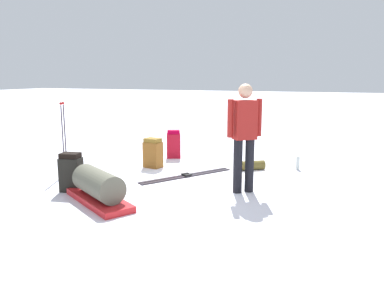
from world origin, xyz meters
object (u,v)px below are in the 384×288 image
object	(u,v)px
backpack_small_spare	(153,153)
backpack_large_dark	(71,173)
sleeping_mat_rolled	(251,165)
thermos_bottle	(298,163)
skier_standing	(244,132)
gear_sled	(98,188)
ski_poles_planted_near	(64,135)
backpack_bright	(174,144)
ski_pair_near	(187,176)

from	to	relation	value
backpack_small_spare	backpack_large_dark	bearing A→B (deg)	-14.02
sleeping_mat_rolled	thermos_bottle	size ratio (longest dim) A/B	2.12
sleeping_mat_rolled	skier_standing	bearing A→B (deg)	7.93
gear_sled	thermos_bottle	bearing A→B (deg)	141.40
skier_standing	ski_poles_planted_near	bearing A→B (deg)	-87.72
ski_poles_planted_near	backpack_small_spare	bearing A→B (deg)	130.43
backpack_bright	ski_poles_planted_near	distance (m)	2.47
backpack_bright	sleeping_mat_rolled	size ratio (longest dim) A/B	1.14
backpack_large_dark	thermos_bottle	bearing A→B (deg)	130.88
backpack_large_dark	sleeping_mat_rolled	bearing A→B (deg)	135.57
skier_standing	sleeping_mat_rolled	xyz separation A→B (m)	(-1.45, -0.20, -0.86)
skier_standing	thermos_bottle	world-z (taller)	skier_standing
thermos_bottle	ski_poles_planted_near	bearing A→B (deg)	-63.96
backpack_large_dark	backpack_bright	bearing A→B (deg)	170.34
ski_pair_near	backpack_bright	distance (m)	1.66
ski_pair_near	skier_standing	bearing A→B (deg)	65.34
backpack_small_spare	skier_standing	bearing A→B (deg)	65.48
sleeping_mat_rolled	thermos_bottle	distance (m)	0.93
backpack_small_spare	sleeping_mat_rolled	distance (m)	1.96
gear_sled	backpack_large_dark	bearing A→B (deg)	-113.70
backpack_small_spare	gear_sled	bearing A→B (deg)	6.63
backpack_small_spare	ski_poles_planted_near	distance (m)	1.73
ski_poles_planted_near	sleeping_mat_rolled	world-z (taller)	ski_poles_planted_near
skier_standing	backpack_large_dark	distance (m)	2.81
backpack_large_dark	thermos_bottle	xyz separation A→B (m)	(-2.78, 3.21, -0.17)
ski_pair_near	thermos_bottle	world-z (taller)	thermos_bottle
gear_sled	thermos_bottle	world-z (taller)	gear_sled
skier_standing	gear_sled	world-z (taller)	skier_standing
ski_pair_near	sleeping_mat_rolled	bearing A→B (deg)	132.40
skier_standing	sleeping_mat_rolled	distance (m)	1.70
backpack_large_dark	sleeping_mat_rolled	xyz separation A→B (m)	(-2.40, 2.36, -0.21)
backpack_large_dark	gear_sled	world-z (taller)	backpack_large_dark
backpack_large_dark	ski_pair_near	bearing A→B (deg)	137.66
skier_standing	ski_pair_near	distance (m)	1.61
backpack_bright	ski_pair_near	bearing A→B (deg)	32.37
backpack_large_dark	ski_poles_planted_near	world-z (taller)	ski_poles_planted_near
gear_sled	ski_poles_planted_near	bearing A→B (deg)	-126.75
ski_poles_planted_near	gear_sled	size ratio (longest dim) A/B	0.95
ski_poles_planted_near	sleeping_mat_rolled	xyz separation A→B (m)	(-1.58, 3.15, -0.66)
sleeping_mat_rolled	backpack_bright	bearing A→B (deg)	-104.43
skier_standing	ski_poles_planted_near	xyz separation A→B (m)	(0.13, -3.35, -0.21)
backpack_bright	ski_poles_planted_near	size ratio (longest dim) A/B	0.46
backpack_large_dark	ski_poles_planted_near	bearing A→B (deg)	-135.86
backpack_small_spare	ski_poles_planted_near	bearing A→B (deg)	-49.57
ski_poles_planted_near	gear_sled	distance (m)	1.98
gear_sled	thermos_bottle	distance (m)	3.97
skier_standing	gear_sled	size ratio (longest dim) A/B	1.19
ski_pair_near	thermos_bottle	distance (m)	2.24
backpack_bright	backpack_large_dark	bearing A→B (deg)	-9.66
backpack_bright	gear_sled	distance (m)	3.22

